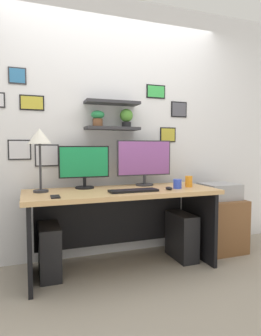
% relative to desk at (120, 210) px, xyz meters
% --- Properties ---
extents(ground_plane, '(8.00, 8.00, 0.00)m').
position_rel_desk_xyz_m(ground_plane, '(0.00, -0.06, -0.55)').
color(ground_plane, gray).
extents(back_wall_assembly, '(4.40, 0.24, 2.70)m').
position_rel_desk_xyz_m(back_wall_assembly, '(-0.00, 0.38, 0.81)').
color(back_wall_assembly, silver).
rests_on(back_wall_assembly, ground).
extents(desk, '(1.77, 0.68, 0.75)m').
position_rel_desk_xyz_m(desk, '(0.00, 0.00, 0.00)').
color(desk, tan).
rests_on(desk, ground).
extents(monitor_left, '(0.48, 0.18, 0.41)m').
position_rel_desk_xyz_m(monitor_left, '(-0.31, 0.16, 0.43)').
color(monitor_left, black).
rests_on(monitor_left, desk).
extents(monitor_right, '(0.59, 0.18, 0.47)m').
position_rel_desk_xyz_m(monitor_right, '(0.31, 0.16, 0.46)').
color(monitor_right, '#2D2D33').
rests_on(monitor_right, desk).
extents(keyboard, '(0.44, 0.14, 0.02)m').
position_rel_desk_xyz_m(keyboard, '(0.06, -0.20, 0.21)').
color(keyboard, black).
rests_on(keyboard, desk).
extents(computer_mouse, '(0.06, 0.09, 0.03)m').
position_rel_desk_xyz_m(computer_mouse, '(0.41, -0.21, 0.22)').
color(computer_mouse, black).
rests_on(computer_mouse, desk).
extents(desk_lamp, '(0.20, 0.20, 0.56)m').
position_rel_desk_xyz_m(desk_lamp, '(-0.72, 0.05, 0.66)').
color(desk_lamp, '#2D2D33').
rests_on(desk_lamp, desk).
extents(cell_phone, '(0.07, 0.14, 0.01)m').
position_rel_desk_xyz_m(cell_phone, '(-0.63, -0.26, 0.21)').
color(cell_phone, black).
rests_on(cell_phone, desk).
extents(coffee_mug, '(0.08, 0.08, 0.09)m').
position_rel_desk_xyz_m(coffee_mug, '(0.52, -0.16, 0.25)').
color(coffee_mug, blue).
rests_on(coffee_mug, desk).
extents(water_cup, '(0.07, 0.07, 0.11)m').
position_rel_desk_xyz_m(water_cup, '(0.68, -0.10, 0.26)').
color(water_cup, orange).
rests_on(water_cup, desk).
extents(drawer_cabinet, '(0.44, 0.50, 0.57)m').
position_rel_desk_xyz_m(drawer_cabinet, '(1.17, 0.06, -0.26)').
color(drawer_cabinet, brown).
rests_on(drawer_cabinet, ground).
extents(printer, '(0.38, 0.34, 0.17)m').
position_rel_desk_xyz_m(printer, '(1.17, 0.06, 0.11)').
color(printer, '#9E9EA3').
rests_on(printer, drawer_cabinet).
extents(computer_tower_left, '(0.18, 0.40, 0.46)m').
position_rel_desk_xyz_m(computer_tower_left, '(-0.66, 0.01, -0.32)').
color(computer_tower_left, black).
rests_on(computer_tower_left, ground).
extents(computer_tower_right, '(0.18, 0.40, 0.47)m').
position_rel_desk_xyz_m(computer_tower_right, '(0.65, -0.03, -0.31)').
color(computer_tower_right, black).
rests_on(computer_tower_right, ground).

